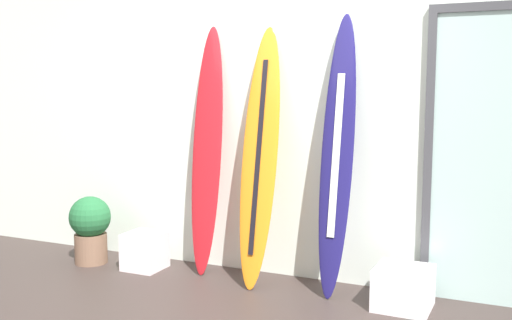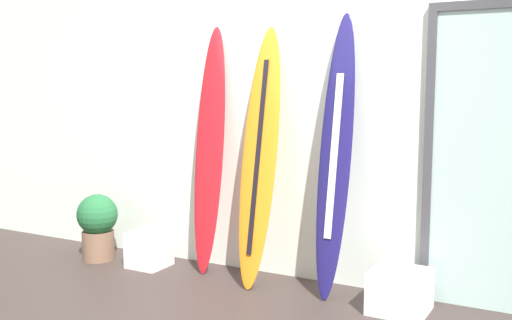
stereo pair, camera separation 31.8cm
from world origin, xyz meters
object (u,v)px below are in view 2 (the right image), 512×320
surfboard_sunset (260,156)px  display_block_center (400,291)px  surfboard_crimson (210,151)px  surfboard_navy (335,158)px  glass_door (509,155)px  display_block_left (149,249)px  potted_plant (98,224)px

surfboard_sunset → display_block_center: bearing=-4.3°
surfboard_crimson → display_block_center: bearing=-5.9°
surfboard_sunset → display_block_center: surfboard_sunset is taller
surfboard_crimson → display_block_center: surfboard_crimson is taller
surfboard_sunset → surfboard_navy: size_ratio=0.97×
display_block_center → surfboard_navy: bearing=168.4°
glass_door → surfboard_sunset: bearing=-172.2°
surfboard_sunset → display_block_left: (-1.04, -0.07, -0.85)m
surfboard_navy → display_block_left: size_ratio=6.71×
surfboard_sunset → display_block_left: 1.35m
surfboard_navy → glass_door: (1.15, 0.22, 0.06)m
potted_plant → surfboard_crimson: bearing=10.9°
surfboard_crimson → glass_door: 2.28m
potted_plant → display_block_left: bearing=5.3°
surfboard_crimson → surfboard_navy: surfboard_navy is taller
display_block_center → glass_door: 1.18m
display_block_left → glass_door: size_ratio=0.15×
surfboard_navy → potted_plant: (-2.19, -0.14, -0.70)m
glass_door → potted_plant: bearing=-173.8°
surfboard_crimson → glass_door: bearing=4.0°
surfboard_navy → display_block_center: size_ratio=5.34×
surfboard_crimson → glass_door: size_ratio=0.96×
surfboard_crimson → display_block_center: (1.65, -0.17, -0.88)m
display_block_center → potted_plant: bearing=-179.3°
display_block_left → surfboard_navy: bearing=3.3°
surfboard_crimson → surfboard_sunset: surfboard_crimson is taller
glass_door → potted_plant: 3.44m
glass_door → potted_plant: glass_door is taller
surfboard_sunset → surfboard_navy: 0.61m
surfboard_navy → glass_door: glass_door is taller
surfboard_crimson → potted_plant: (-1.06, -0.20, -0.69)m
potted_plant → surfboard_navy: bearing=3.8°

